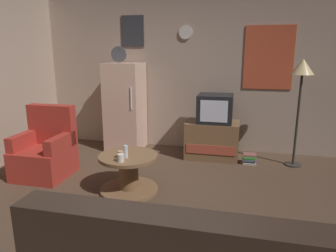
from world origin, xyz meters
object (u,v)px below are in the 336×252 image
at_px(wine_glass, 126,152).
at_px(book_stack, 249,159).
at_px(fridge, 125,107).
at_px(crt_tv, 215,108).
at_px(standing_lamp, 302,75).
at_px(mug_ceramic_tan, 121,155).
at_px(tv_stand, 212,140).
at_px(coffee_table, 129,173).
at_px(mug_ceramic_white, 121,158).
at_px(armchair, 46,152).

height_order(wine_glass, book_stack, wine_glass).
bearing_deg(fridge, wine_glass, -69.17).
xyz_separation_m(crt_tv, standing_lamp, (1.21, -0.08, 0.54)).
relative_size(crt_tv, mug_ceramic_tan, 6.00).
distance_m(crt_tv, wine_glass, 1.84).
bearing_deg(tv_stand, coffee_table, -120.90).
height_order(wine_glass, mug_ceramic_white, wine_glass).
bearing_deg(mug_ceramic_tan, crt_tv, 59.25).
relative_size(fridge, coffee_table, 2.46).
bearing_deg(coffee_table, wine_glass, -85.24).
height_order(coffee_table, wine_glass, wine_glass).
bearing_deg(fridge, mug_ceramic_white, -70.87).
height_order(standing_lamp, book_stack, standing_lamp).
bearing_deg(crt_tv, armchair, -150.60).
xyz_separation_m(wine_glass, mug_ceramic_white, (-0.01, -0.14, -0.03)).
xyz_separation_m(mug_ceramic_white, mug_ceramic_tan, (-0.04, 0.11, 0.00)).
distance_m(mug_ceramic_tan, armchair, 1.32).
distance_m(fridge, crt_tv, 1.57).
distance_m(standing_lamp, book_stack, 1.43).
bearing_deg(mug_ceramic_white, standing_lamp, 37.58).
relative_size(standing_lamp, coffee_table, 2.21).
bearing_deg(wine_glass, crt_tv, 59.98).
relative_size(standing_lamp, armchair, 1.66).
bearing_deg(mug_ceramic_tan, coffee_table, 72.67).
relative_size(tv_stand, armchair, 0.87).
bearing_deg(wine_glass, fridge, 110.83).
bearing_deg(crt_tv, coffee_table, -121.79).
relative_size(tv_stand, mug_ceramic_tan, 9.33).
bearing_deg(coffee_table, book_stack, 41.45).
relative_size(tv_stand, book_stack, 4.02).
relative_size(standing_lamp, mug_ceramic_white, 17.67).
height_order(crt_tv, armchair, crt_tv).
height_order(crt_tv, mug_ceramic_tan, crt_tv).
bearing_deg(armchair, mug_ceramic_white, -19.75).
relative_size(coffee_table, wine_glass, 4.80).
bearing_deg(book_stack, mug_ceramic_tan, -136.62).
distance_m(standing_lamp, armchair, 3.77).
height_order(crt_tv, coffee_table, crt_tv).
bearing_deg(book_stack, wine_glass, -136.42).
distance_m(standing_lamp, wine_glass, 2.72).
distance_m(mug_ceramic_white, armchair, 1.39).
relative_size(tv_stand, mug_ceramic_white, 9.33).
height_order(crt_tv, mug_ceramic_white, crt_tv).
xyz_separation_m(crt_tv, mug_ceramic_white, (-0.92, -1.72, -0.30)).
distance_m(mug_ceramic_white, book_stack, 2.19).
xyz_separation_m(standing_lamp, wine_glass, (-2.12, -1.50, -0.81)).
relative_size(wine_glass, armchair, 0.16).
distance_m(coffee_table, mug_ceramic_white, 0.37).
xyz_separation_m(coffee_table, wine_glass, (0.01, -0.09, 0.31)).
bearing_deg(fridge, crt_tv, -5.02).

